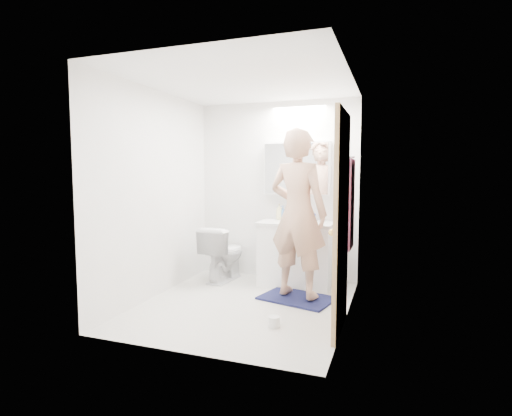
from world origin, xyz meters
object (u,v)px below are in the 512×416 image
at_px(person, 298,213).
at_px(soap_bottle_b, 283,213).
at_px(toilet, 224,253).
at_px(vanity_cabinet, 296,255).
at_px(toilet_paper_roll, 274,322).
at_px(toothbrush_cup, 312,217).
at_px(soap_bottle_a, 279,212).
at_px(medicine_cabinet, 297,169).

height_order(person, soap_bottle_b, person).
relative_size(person, soap_bottle_b, 10.02).
bearing_deg(soap_bottle_b, toilet, -158.29).
bearing_deg(vanity_cabinet, soap_bottle_b, 142.21).
distance_m(soap_bottle_b, toilet_paper_roll, 1.88).
relative_size(person, toothbrush_cup, 18.30).
bearing_deg(toilet_paper_roll, toilet, 129.71).
distance_m(person, toilet_paper_roll, 1.28).
bearing_deg(soap_bottle_a, toothbrush_cup, 1.29).
bearing_deg(vanity_cabinet, toilet, -173.26).
height_order(medicine_cabinet, toilet_paper_roll, medicine_cabinet).
bearing_deg(soap_bottle_a, vanity_cabinet, -28.50).
relative_size(toilet, soap_bottle_b, 3.92).
bearing_deg(toothbrush_cup, vanity_cabinet, -136.46).
xyz_separation_m(soap_bottle_a, toothbrush_cup, (0.44, 0.01, -0.06)).
height_order(toilet, soap_bottle_b, soap_bottle_b).
height_order(person, toilet_paper_roll, person).
bearing_deg(toilet_paper_roll, soap_bottle_a, 104.50).
distance_m(soap_bottle_b, toothbrush_cup, 0.40).
distance_m(toilet, person, 1.37).
bearing_deg(person, soap_bottle_a, -45.45).
height_order(medicine_cabinet, soap_bottle_a, medicine_cabinet).
xyz_separation_m(vanity_cabinet, medicine_cabinet, (-0.05, 0.21, 1.11)).
relative_size(soap_bottle_a, toilet_paper_roll, 1.96).
distance_m(medicine_cabinet, toothbrush_cup, 0.67).
xyz_separation_m(medicine_cabinet, toilet, (-0.92, -0.33, -1.13)).
height_order(vanity_cabinet, toilet, vanity_cabinet).
distance_m(toilet, soap_bottle_a, 0.93).
bearing_deg(medicine_cabinet, soap_bottle_b, -170.63).
bearing_deg(person, toothbrush_cup, -76.92).
xyz_separation_m(vanity_cabinet, toilet, (-0.97, -0.11, -0.02)).
bearing_deg(medicine_cabinet, soap_bottle_a, -165.13).
bearing_deg(toilet, vanity_cabinet, -167.20).
relative_size(toilet, toothbrush_cup, 7.15).
bearing_deg(medicine_cabinet, toilet_paper_roll, -83.53).
height_order(vanity_cabinet, soap_bottle_b, soap_bottle_b).
distance_m(person, soap_bottle_b, 0.86).
xyz_separation_m(soap_bottle_a, soap_bottle_b, (0.04, 0.03, -0.01)).
bearing_deg(medicine_cabinet, vanity_cabinet, -76.54).
distance_m(vanity_cabinet, toilet_paper_roll, 1.50).
distance_m(medicine_cabinet, soap_bottle_a, 0.62).
height_order(vanity_cabinet, medicine_cabinet, medicine_cabinet).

